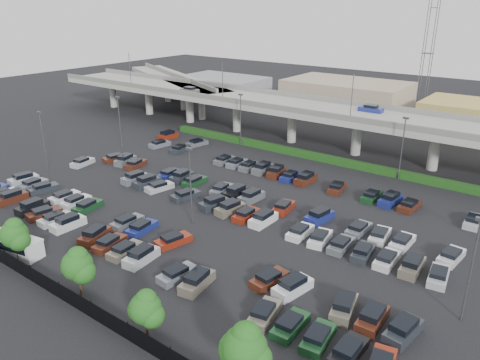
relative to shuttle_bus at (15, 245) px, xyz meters
name	(u,v)px	position (x,y,z in m)	size (l,w,h in m)	color
ground	(230,203)	(10.77, 25.97, -1.20)	(280.00, 280.00, 0.00)	black
overpass	(333,114)	(10.59, 57.96, 5.77)	(150.00, 13.00, 15.80)	#9C9C94
on_ramp	(176,81)	(-41.33, 69.02, 5.66)	(50.93, 30.13, 8.80)	#9C9C94
hedge	(314,156)	(10.77, 50.97, -0.65)	(66.00, 1.60, 1.10)	#123D13
fence	(54,287)	(10.71, -2.03, -0.30)	(70.00, 0.10, 2.00)	black
tree_row	(68,260)	(11.47, -0.56, 2.32)	(65.07, 3.66, 5.94)	#332316
shuttle_bus	(15,245)	(0.00, 0.00, 0.00)	(7.17, 3.59, 2.20)	white
parked_cars	(212,208)	(10.70, 22.14, -0.58)	(63.09, 41.68, 1.67)	navy
light_poles	(216,153)	(6.64, 27.97, 5.04)	(66.90, 48.38, 10.30)	#49494D
distant_buildings	(442,112)	(23.14, 87.78, 2.55)	(138.00, 24.00, 9.00)	gray
comm_tower	(428,51)	(14.77, 99.97, 14.41)	(2.40, 2.40, 30.00)	#49494D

